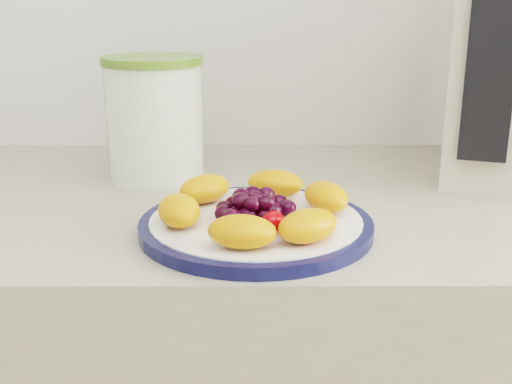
{
  "coord_description": "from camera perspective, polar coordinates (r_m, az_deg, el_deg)",
  "views": [
    {
      "loc": [
        -0.12,
        0.33,
        1.17
      ],
      "look_at": [
        -0.11,
        1.05,
        0.95
      ],
      "focal_mm": 45.0,
      "sensor_mm": 36.0,
      "label": 1
    }
  ],
  "objects": [
    {
      "name": "canister",
      "position": [
        0.98,
        -8.99,
        6.11
      ],
      "size": [
        0.17,
        0.17,
        0.17
      ],
      "primitive_type": "cylinder",
      "rotation": [
        0.0,
        0.0,
        0.22
      ],
      "color": "#4D6B1F",
      "rests_on": "counter"
    },
    {
      "name": "plate_face",
      "position": [
        0.76,
        -0.0,
        -2.98
      ],
      "size": [
        0.25,
        0.25,
        0.02
      ],
      "primitive_type": "cylinder",
      "color": "white",
      "rests_on": "counter"
    },
    {
      "name": "plate_rim",
      "position": [
        0.76,
        -0.0,
        -3.05
      ],
      "size": [
        0.28,
        0.28,
        0.01
      ],
      "primitive_type": "cylinder",
      "color": "#0D123C",
      "rests_on": "counter"
    },
    {
      "name": "canister_lid",
      "position": [
        0.97,
        -9.25,
        11.47
      ],
      "size": [
        0.18,
        0.18,
        0.01
      ],
      "primitive_type": "cylinder",
      "rotation": [
        0.0,
        0.0,
        0.22
      ],
      "color": "#537728",
      "rests_on": "canister"
    },
    {
      "name": "fruit_plate",
      "position": [
        0.75,
        0.15,
        -1.28
      ],
      "size": [
        0.24,
        0.24,
        0.04
      ],
      "color": "orange",
      "rests_on": "plate_face"
    },
    {
      "name": "appliance_panel",
      "position": [
        0.91,
        20.24,
        11.14
      ],
      "size": [
        0.07,
        0.04,
        0.28
      ],
      "primitive_type": "cube",
      "rotation": [
        0.0,
        0.0,
        -0.33
      ],
      "color": "black",
      "rests_on": "appliance_body"
    }
  ]
}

